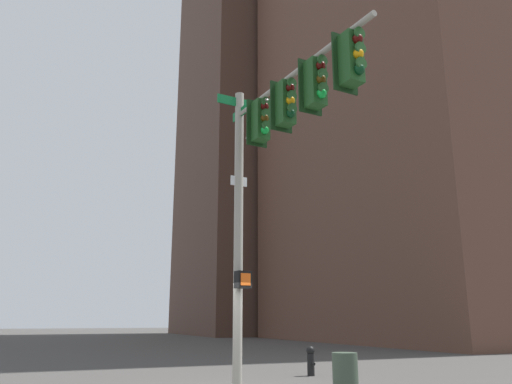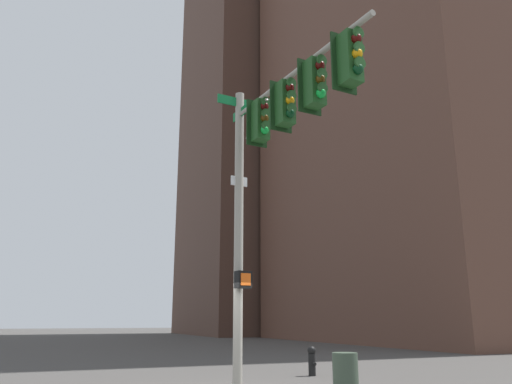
# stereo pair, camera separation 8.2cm
# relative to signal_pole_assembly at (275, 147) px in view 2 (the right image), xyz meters

# --- Properties ---
(signal_pole_assembly) EXTENTS (5.52, 1.35, 7.43)m
(signal_pole_assembly) POSITION_rel_signal_pole_assembly_xyz_m (0.00, 0.00, 0.00)
(signal_pole_assembly) COLOR #9E998C
(signal_pole_assembly) RESTS_ON ground_plane
(fire_hydrant) EXTENTS (0.34, 0.26, 0.87)m
(fire_hydrant) POSITION_rel_signal_pole_assembly_xyz_m (-4.62, 3.32, -4.93)
(fire_hydrant) COLOR black
(fire_hydrant) RESTS_ON ground_plane
(litter_bin) EXTENTS (0.56, 0.56, 0.95)m
(litter_bin) POSITION_rel_signal_pole_assembly_xyz_m (-0.33, 1.80, -4.92)
(litter_bin) COLOR #384738
(litter_bin) RESTS_ON ground_plane
(building_brick_nearside) EXTENTS (26.71, 20.56, 52.00)m
(building_brick_nearside) POSITION_rel_signal_pole_assembly_xyz_m (-23.34, 25.55, 20.60)
(building_brick_nearside) COLOR brown
(building_brick_nearside) RESTS_ON ground_plane
(building_brick_midblock) EXTENTS (16.66, 16.80, 47.35)m
(building_brick_midblock) POSITION_rel_signal_pole_assembly_xyz_m (-30.18, 41.12, 18.28)
(building_brick_midblock) COLOR brown
(building_brick_midblock) RESTS_ON ground_plane
(building_glass_tower) EXTENTS (33.58, 30.64, 81.13)m
(building_glass_tower) POSITION_rel_signal_pole_assembly_xyz_m (-32.51, 47.69, 35.17)
(building_glass_tower) COLOR #8CB2C6
(building_glass_tower) RESTS_ON ground_plane
(building_brick_farside) EXTENTS (19.05, 17.96, 49.09)m
(building_brick_farside) POSITION_rel_signal_pole_assembly_xyz_m (-47.17, 20.28, 19.15)
(building_brick_farside) COLOR #4C3328
(building_brick_farside) RESTS_ON ground_plane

